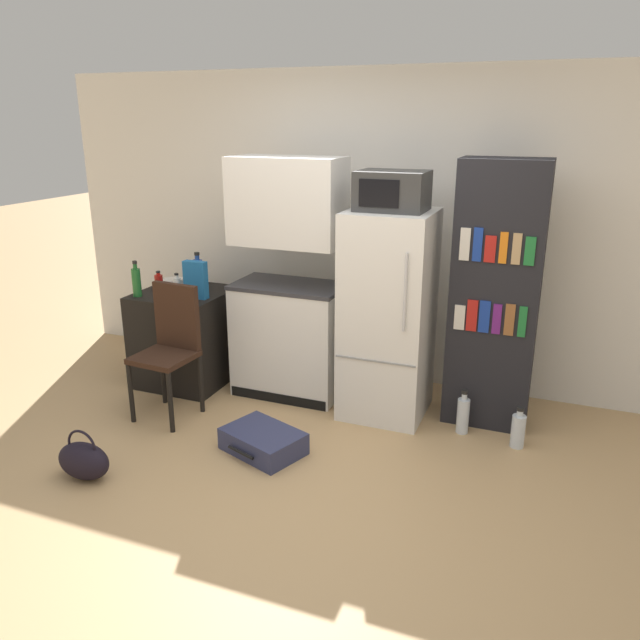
# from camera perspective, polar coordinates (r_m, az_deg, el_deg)

# --- Properties ---
(ground_plane) EXTENTS (24.00, 24.00, 0.00)m
(ground_plane) POSITION_cam_1_polar(r_m,az_deg,el_deg) (3.93, -3.00, -15.45)
(ground_plane) COLOR tan
(wall_back) EXTENTS (6.40, 0.10, 2.55)m
(wall_back) POSITION_cam_1_polar(r_m,az_deg,el_deg) (5.18, 8.10, 7.97)
(wall_back) COLOR white
(wall_back) RESTS_ON ground_plane
(side_table) EXTENTS (0.71, 0.72, 0.79)m
(side_table) POSITION_cam_1_polar(r_m,az_deg,el_deg) (5.40, -12.13, -1.49)
(side_table) COLOR black
(side_table) RESTS_ON ground_plane
(kitchen_hutch) EXTENTS (0.87, 0.51, 1.89)m
(kitchen_hutch) POSITION_cam_1_polar(r_m,az_deg,el_deg) (4.92, -2.87, 2.84)
(kitchen_hutch) COLOR white
(kitchen_hutch) RESTS_ON ground_plane
(refrigerator) EXTENTS (0.61, 0.64, 1.54)m
(refrigerator) POSITION_cam_1_polar(r_m,az_deg,el_deg) (4.63, 6.24, 0.42)
(refrigerator) COLOR white
(refrigerator) RESTS_ON ground_plane
(microwave) EXTENTS (0.48, 0.38, 0.27)m
(microwave) POSITION_cam_1_polar(r_m,az_deg,el_deg) (4.44, 6.63, 11.66)
(microwave) COLOR #333333
(microwave) RESTS_ON refrigerator
(bookshelf) EXTENTS (0.60, 0.36, 1.91)m
(bookshelf) POSITION_cam_1_polar(r_m,az_deg,el_deg) (4.58, 15.70, 2.04)
(bookshelf) COLOR black
(bookshelf) RESTS_ON ground_plane
(bottle_green_tall) EXTENTS (0.07, 0.07, 0.29)m
(bottle_green_tall) POSITION_cam_1_polar(r_m,az_deg,el_deg) (5.22, -16.44, 3.40)
(bottle_green_tall) COLOR #1E6028
(bottle_green_tall) RESTS_ON side_table
(bottle_blue_soda) EXTENTS (0.09, 0.09, 0.30)m
(bottle_blue_soda) POSITION_cam_1_polar(r_m,az_deg,el_deg) (5.38, -11.09, 4.29)
(bottle_blue_soda) COLOR #1E47A3
(bottle_blue_soda) RESTS_ON side_table
(bottle_ketchup_red) EXTENTS (0.07, 0.07, 0.15)m
(bottle_ketchup_red) POSITION_cam_1_polar(r_m,az_deg,el_deg) (5.41, -14.53, 3.43)
(bottle_ketchup_red) COLOR #AD1914
(bottle_ketchup_red) RESTS_ON side_table
(bottle_milk_white) EXTENTS (0.06, 0.06, 0.19)m
(bottle_milk_white) POSITION_cam_1_polar(r_m,az_deg,el_deg) (5.17, -12.92, 3.03)
(bottle_milk_white) COLOR white
(bottle_milk_white) RESTS_ON side_table
(bottle_clear_short) EXTENTS (0.07, 0.07, 0.15)m
(bottle_clear_short) POSITION_cam_1_polar(r_m,az_deg,el_deg) (5.30, -11.00, 3.39)
(bottle_clear_short) COLOR silver
(bottle_clear_short) RESTS_ON side_table
(bowl) EXTENTS (0.18, 0.18, 0.05)m
(bowl) POSITION_cam_1_polar(r_m,az_deg,el_deg) (5.54, -13.28, 3.43)
(bowl) COLOR silver
(bowl) RESTS_ON side_table
(cereal_box) EXTENTS (0.19, 0.07, 0.30)m
(cereal_box) POSITION_cam_1_polar(r_m,az_deg,el_deg) (5.04, -11.30, 3.63)
(cereal_box) COLOR #1E66A8
(cereal_box) RESTS_ON side_table
(chair) EXTENTS (0.43, 0.43, 1.00)m
(chair) POSITION_cam_1_polar(r_m,az_deg,el_deg) (4.77, -13.47, -1.77)
(chair) COLOR black
(chair) RESTS_ON ground_plane
(suitcase_large_flat) EXTENTS (0.61, 0.52, 0.15)m
(suitcase_large_flat) POSITION_cam_1_polar(r_m,az_deg,el_deg) (4.32, -5.22, -10.98)
(suitcase_large_flat) COLOR navy
(suitcase_large_flat) RESTS_ON ground_plane
(handbag) EXTENTS (0.36, 0.20, 0.33)m
(handbag) POSITION_cam_1_polar(r_m,az_deg,el_deg) (4.26, -20.80, -11.90)
(handbag) COLOR black
(handbag) RESTS_ON ground_plane
(water_bottle_front) EXTENTS (0.09, 0.09, 0.33)m
(water_bottle_front) POSITION_cam_1_polar(r_m,az_deg,el_deg) (4.62, 12.94, -8.43)
(water_bottle_front) COLOR silver
(water_bottle_front) RESTS_ON ground_plane
(water_bottle_middle) EXTENTS (0.09, 0.09, 0.30)m
(water_bottle_middle) POSITION_cam_1_polar(r_m,az_deg,el_deg) (4.54, 17.66, -9.57)
(water_bottle_middle) COLOR silver
(water_bottle_middle) RESTS_ON ground_plane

